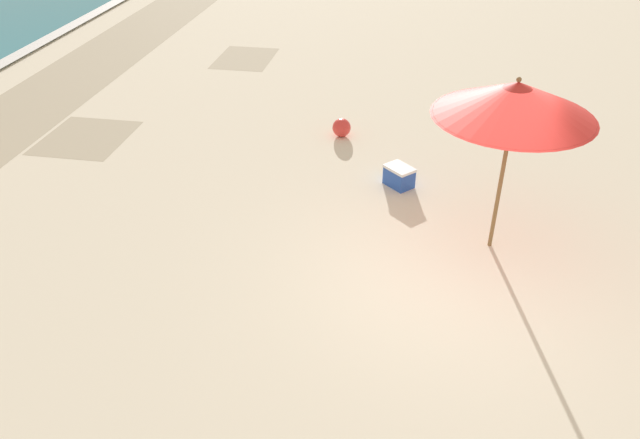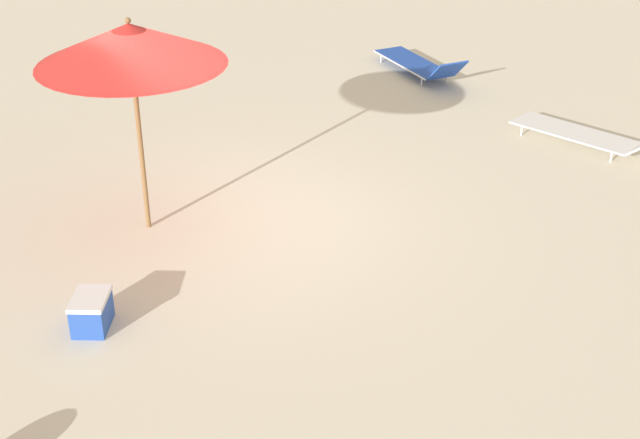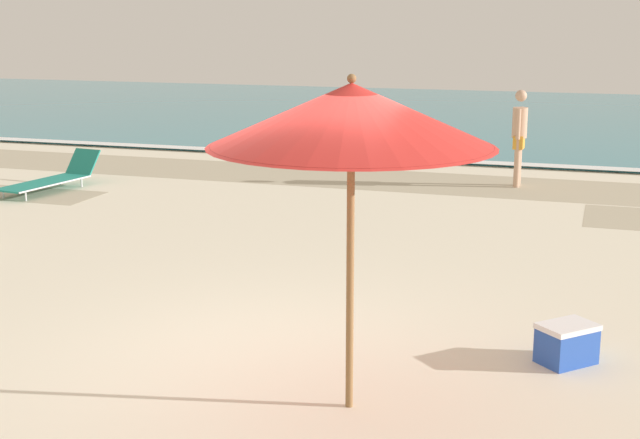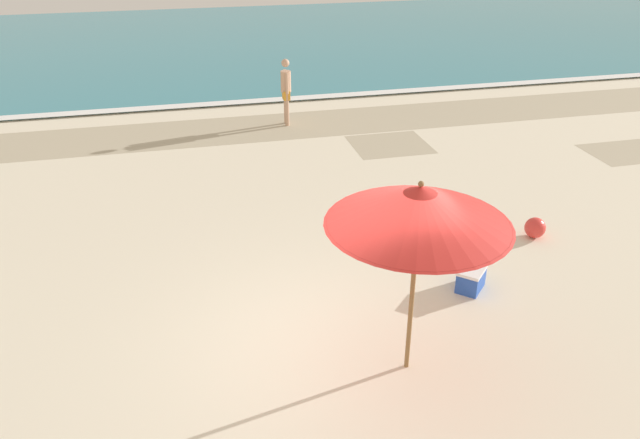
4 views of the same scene
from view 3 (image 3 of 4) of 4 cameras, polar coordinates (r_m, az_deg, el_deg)
ground_plane at (r=8.15m, az=-2.62°, el=-9.83°), size 60.00×60.00×0.16m
ocean_water at (r=28.06m, az=12.45°, el=6.41°), size 60.00×18.63×0.07m
beach_umbrella at (r=6.69m, az=2.02°, el=6.62°), size 2.20×2.20×2.65m
sun_lounger_near_water_left at (r=16.68m, az=-16.79°, el=2.53°), size 0.90×2.22×0.62m
beachgoer_wading_adult at (r=16.63m, az=12.64°, el=5.47°), size 0.27×0.45×1.76m
cooler_box at (r=8.40m, az=15.51°, el=-7.64°), size 0.60×0.61×0.37m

